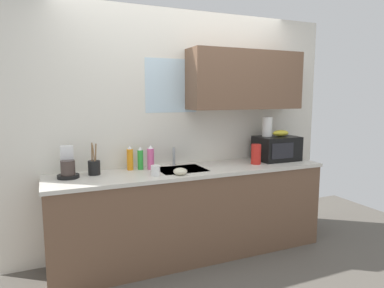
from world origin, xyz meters
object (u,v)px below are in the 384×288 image
Objects in this scene: microwave at (277,148)px; cereal_canister at (256,154)px; coffee_maker at (68,166)px; dish_soap_bottle_green at (140,159)px; dish_soap_bottle_orange at (130,158)px; utensil_crock at (94,167)px; small_bowl at (180,171)px; banana_bunch at (281,133)px; mug_white at (155,171)px; dish_soap_bottle_pink at (151,158)px; paper_towel_roll at (267,127)px.

cereal_canister is at bearing -163.83° from microwave.
coffee_maker is 1.23× the size of dish_soap_bottle_green.
dish_soap_bottle_orange is 0.81× the size of utensil_crock.
dish_soap_bottle_green reaches higher than cereal_canister.
microwave reaches higher than small_bowl.
dish_soap_bottle_green is 0.76× the size of utensil_crock.
banana_bunch is 0.88× the size of dish_soap_bottle_green.
dish_soap_bottle_green is at bearing 175.26° from microwave.
mug_white is at bearing 164.74° from small_bowl.
small_bowl is at bearing -15.26° from mug_white.
cereal_canister is 1.66m from utensil_crock.
dish_soap_bottle_green is at bearing 99.90° from mug_white.
dish_soap_bottle_pink is at bearing 2.68° from coffee_maker.
microwave reaches higher than dish_soap_bottle_pink.
banana_bunch is 1.54× the size of small_bowl.
small_bowl is (0.18, -0.34, -0.08)m from dish_soap_bottle_pink.
small_bowl is at bearing -17.85° from coffee_maker.
dish_soap_bottle_orange is (-0.10, 0.02, 0.01)m from dish_soap_bottle_green.
microwave is at bearing 7.24° from mug_white.
paper_towel_roll is at bearing 14.45° from small_bowl.
utensil_crock reaches higher than dish_soap_bottle_pink.
banana_bunch is at bearing 10.77° from small_bowl.
dish_soap_bottle_green reaches higher than small_bowl.
dish_soap_bottle_green is at bearing 5.68° from coffee_maker.
utensil_crock is at bearing 174.13° from cereal_canister.
banana_bunch is 0.91× the size of paper_towel_roll.
banana_bunch is 2.11× the size of mug_white.
coffee_maker is 0.69m from dish_soap_bottle_green.
dish_soap_bottle_green is (-1.59, 0.13, -0.20)m from banana_bunch.
utensil_crock is (-1.99, 0.07, -0.06)m from microwave.
coffee_maker is at bearing 175.19° from cereal_canister.
utensil_crock is 0.80m from small_bowl.
dish_soap_bottle_pink is 0.81× the size of utensil_crock.
coffee_maker is at bearing 178.53° from banana_bunch.
dish_soap_bottle_green is 0.33m from mug_white.
cereal_canister is 0.94m from small_bowl.
cereal_canister is 2.24× the size of mug_white.
microwave is 1.90× the size of dish_soap_bottle_pink.
microwave reaches higher than dish_soap_bottle_orange.
utensil_crock is at bearing -177.39° from dish_soap_bottle_pink.
microwave is 1.29m from small_bowl.
paper_towel_roll reaches higher than dish_soap_bottle_orange.
small_bowl is at bearing -169.23° from banana_bunch.
paper_towel_roll is 0.79× the size of coffee_maker.
cereal_canister reaches higher than mug_white.
banana_bunch reaches higher than dish_soap_bottle_green.
paper_towel_roll is 1.44m from mug_white.
utensil_crock reaches higher than mug_white.
small_bowl is at bearing -23.74° from utensil_crock.
dish_soap_bottle_pink is at bearing 176.19° from microwave.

